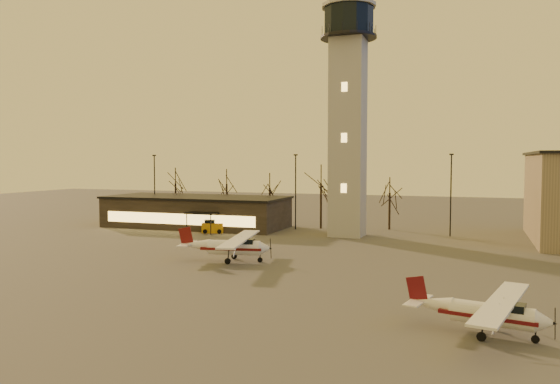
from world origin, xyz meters
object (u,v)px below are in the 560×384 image
at_px(control_tower, 348,103).
at_px(terminal, 196,211).
at_px(cessna_rear, 236,250).
at_px(service_cart, 213,228).
at_px(cessna_front, 494,319).

bearing_deg(control_tower, terminal, 174.85).
xyz_separation_m(control_tower, cessna_rear, (-5.87, -20.32, -15.24)).
distance_m(cessna_rear, service_cart, 20.55).
bearing_deg(cessna_front, service_cart, 147.62).
bearing_deg(terminal, cessna_rear, -54.13).
height_order(terminal, cessna_front, terminal).
relative_size(cessna_front, cessna_rear, 0.88).
relative_size(terminal, cessna_front, 2.48).
bearing_deg(service_cart, cessna_front, -62.23).
bearing_deg(cessna_front, cessna_rear, 157.65).
bearing_deg(terminal, control_tower, -5.15).
distance_m(control_tower, terminal, 26.24).
xyz_separation_m(control_tower, service_cart, (-16.93, -3.01, -15.66)).
height_order(cessna_front, service_cart, cessna_front).
relative_size(control_tower, terminal, 1.28).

